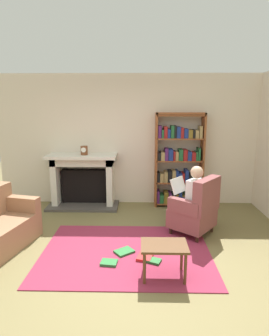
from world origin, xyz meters
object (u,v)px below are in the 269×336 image
at_px(fireplace, 83,178).
at_px(bookshelf, 179,162).
at_px(side_table, 164,250).
at_px(seated_reader, 190,196).
at_px(mantel_clock, 84,150).
at_px(armchair_reading, 196,210).

xyz_separation_m(fireplace, bookshelf, (1.97, 0.03, 0.35)).
bearing_deg(bookshelf, side_table, -100.60).
bearing_deg(seated_reader, mantel_clock, -82.57).
xyz_separation_m(fireplace, armchair_reading, (2.09, -1.36, -0.16)).
height_order(armchair_reading, side_table, armchair_reading).
xyz_separation_m(fireplace, seated_reader, (2.00, -1.29, 0.04)).
distance_m(fireplace, armchair_reading, 2.50).
xyz_separation_m(armchair_reading, seated_reader, (-0.09, 0.07, 0.20)).
bearing_deg(fireplace, seated_reader, -32.75).
distance_m(armchair_reading, seated_reader, 0.23).
bearing_deg(bookshelf, fireplace, -179.00).
bearing_deg(fireplace, mantel_clock, -59.59).
height_order(fireplace, bookshelf, bookshelf).
distance_m(mantel_clock, seated_reader, 2.34).
distance_m(fireplace, bookshelf, 2.00).
height_order(fireplace, mantel_clock, mantel_clock).
distance_m(fireplace, side_table, 2.99).
xyz_separation_m(fireplace, side_table, (1.48, -2.59, -0.21)).
xyz_separation_m(seated_reader, side_table, (-0.52, -1.30, -0.25)).
distance_m(seated_reader, side_table, 1.42).
distance_m(bookshelf, side_table, 2.72).
height_order(mantel_clock, armchair_reading, mantel_clock).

